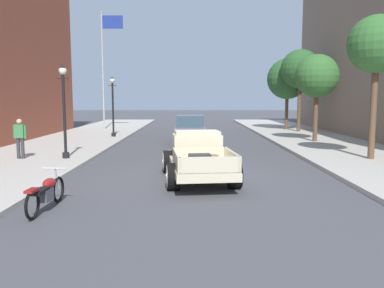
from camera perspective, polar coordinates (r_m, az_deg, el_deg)
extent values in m
plane|color=#47474C|center=(13.61, 1.08, -4.60)|extent=(140.00, 140.00, 0.00)
cube|color=beige|center=(12.85, 0.84, -2.82)|extent=(2.29, 5.06, 0.24)
cube|color=beige|center=(13.11, 0.65, -0.33)|extent=(1.67, 1.27, 0.80)
cube|color=beige|center=(13.02, 0.68, 1.65)|extent=(1.53, 1.09, 0.12)
cube|color=#3D4C5B|center=(13.66, 0.36, 0.63)|extent=(1.32, 0.19, 0.44)
cube|color=beige|center=(14.41, 0.02, -0.25)|extent=(1.48, 1.64, 0.52)
cube|color=silver|center=(15.20, -0.32, 0.04)|extent=(0.69, 0.17, 0.47)
cube|color=beige|center=(11.45, 1.73, -3.29)|extent=(1.91, 2.27, 0.04)
cube|color=beige|center=(11.33, -2.33, -2.27)|extent=(0.31, 2.10, 0.44)
cube|color=beige|center=(11.56, 5.71, -2.12)|extent=(0.31, 2.10, 0.44)
cube|color=beige|center=(10.43, 2.52, -3.06)|extent=(1.62, 0.26, 0.44)
cube|color=beige|center=(12.41, 1.07, -1.48)|extent=(1.62, 0.26, 0.44)
cylinder|color=black|center=(14.11, -3.47, -2.54)|extent=(0.45, 0.83, 0.80)
cylinder|color=silver|center=(14.11, -4.22, -2.56)|extent=(0.08, 0.65, 0.66)
cylinder|color=silver|center=(14.11, -4.26, -2.56)|extent=(0.05, 0.24, 0.24)
cylinder|color=black|center=(14.32, 3.73, -2.41)|extent=(0.45, 0.83, 0.80)
cylinder|color=silver|center=(14.35, 4.45, -2.40)|extent=(0.08, 0.65, 0.66)
cylinder|color=silver|center=(14.35, 4.49, -2.40)|extent=(0.05, 0.24, 0.24)
cylinder|color=black|center=(11.47, -2.77, -4.70)|extent=(0.45, 0.83, 0.80)
cylinder|color=silver|center=(11.46, -3.70, -4.72)|extent=(0.08, 0.65, 0.66)
cylinder|color=silver|center=(11.46, -3.75, -4.72)|extent=(0.05, 0.24, 0.24)
cylinder|color=black|center=(11.72, 6.05, -4.49)|extent=(0.45, 0.83, 0.80)
cylinder|color=silver|center=(11.76, 6.93, -4.46)|extent=(0.08, 0.65, 0.66)
cylinder|color=silver|center=(11.76, 6.98, -4.46)|extent=(0.05, 0.24, 0.24)
cube|color=#2D2D33|center=(11.05, 1.06, -2.50)|extent=(0.65, 0.50, 0.40)
cube|color=#3D2D1E|center=(11.05, 1.06, -2.50)|extent=(0.62, 0.12, 0.42)
cube|color=olive|center=(11.75, 2.59, -2.24)|extent=(0.50, 0.41, 0.28)
torus|color=black|center=(10.71, -18.76, -6.23)|extent=(0.11, 0.67, 0.67)
torus|color=black|center=(9.42, -22.08, -8.13)|extent=(0.11, 0.67, 0.67)
cube|color=#4C4C51|center=(10.01, -20.44, -6.91)|extent=(0.26, 0.45, 0.28)
ellipsoid|color=maroon|center=(10.18, -19.93, -5.34)|extent=(0.29, 0.53, 0.24)
cube|color=black|center=(9.75, -21.06, -6.39)|extent=(0.25, 0.57, 0.10)
cylinder|color=silver|center=(10.60, -18.95, -4.72)|extent=(0.06, 0.26, 0.58)
cylinder|color=silver|center=(10.44, -19.25, -3.34)|extent=(0.62, 0.07, 0.04)
cube|color=maroon|center=(9.35, -22.16, -6.23)|extent=(0.20, 0.41, 0.06)
cube|color=slate|center=(22.96, -0.38, 1.58)|extent=(1.83, 4.34, 0.80)
cube|color=#384C5B|center=(22.75, -0.37, 3.35)|extent=(1.57, 2.04, 0.64)
cylinder|color=black|center=(24.27, -2.39, 1.19)|extent=(0.24, 0.67, 0.66)
cylinder|color=black|center=(24.29, 1.51, 1.20)|extent=(0.24, 0.67, 0.66)
cylinder|color=black|center=(21.70, -2.49, 0.53)|extent=(0.24, 0.67, 0.66)
cylinder|color=black|center=(21.73, 1.86, 0.54)|extent=(0.24, 0.67, 0.66)
cylinder|color=#333338|center=(17.86, -23.80, -0.57)|extent=(0.14, 0.14, 0.86)
cylinder|color=#333338|center=(17.79, -23.27, -0.57)|extent=(0.14, 0.14, 0.86)
cube|color=#387A47|center=(17.76, -23.64, 1.70)|extent=(0.36, 0.22, 0.56)
cylinder|color=#387A47|center=(17.85, -24.28, 1.60)|extent=(0.09, 0.09, 0.54)
cylinder|color=#387A47|center=(17.67, -22.98, 1.62)|extent=(0.09, 0.09, 0.54)
sphere|color=tan|center=(17.73, -23.70, 2.99)|extent=(0.22, 0.22, 0.22)
cylinder|color=black|center=(17.34, -17.77, -1.55)|extent=(0.28, 0.28, 0.24)
cylinder|color=black|center=(17.19, -17.98, 4.13)|extent=(0.12, 0.12, 3.20)
cylinder|color=black|center=(17.19, -18.15, 8.96)|extent=(0.50, 0.04, 0.04)
sphere|color=silver|center=(17.21, -18.19, 9.99)|extent=(0.32, 0.32, 0.32)
cone|color=black|center=(17.22, -18.21, 10.59)|extent=(0.24, 0.24, 0.14)
cylinder|color=black|center=(26.21, -11.29, 1.35)|extent=(0.28, 0.28, 0.24)
cylinder|color=black|center=(26.11, -11.38, 5.11)|extent=(0.12, 0.12, 3.20)
cylinder|color=black|center=(26.11, -11.45, 8.29)|extent=(0.50, 0.04, 0.04)
sphere|color=silver|center=(26.12, -11.47, 8.97)|extent=(0.32, 0.32, 0.32)
cone|color=black|center=(26.13, -11.48, 9.36)|extent=(0.24, 0.24, 0.14)
cylinder|color=#B2B2B7|center=(32.47, -12.78, 10.06)|extent=(0.12, 0.12, 9.00)
sphere|color=gold|center=(33.06, -13.00, 18.01)|extent=(0.16, 0.16, 0.16)
cube|color=navy|center=(32.75, -11.43, 16.85)|extent=(1.60, 0.03, 1.00)
cylinder|color=brown|center=(17.81, 24.60, 4.09)|extent=(0.26, 0.26, 3.78)
sphere|color=#33662D|center=(17.92, 25.04, 12.93)|extent=(2.31, 2.31, 2.31)
cylinder|color=brown|center=(23.90, 17.33, 3.76)|extent=(0.26, 0.26, 2.82)
sphere|color=#33662D|center=(23.91, 17.53, 9.34)|extent=(2.46, 2.46, 2.46)
cylinder|color=brown|center=(30.62, 15.13, 5.10)|extent=(0.26, 0.26, 3.54)
sphere|color=#285628|center=(30.69, 15.29, 10.41)|extent=(2.86, 2.86, 2.86)
cylinder|color=brown|center=(32.35, 13.43, 4.55)|extent=(0.26, 0.26, 2.78)
sphere|color=#285628|center=(32.36, 13.55, 9.13)|extent=(3.18, 3.18, 3.18)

